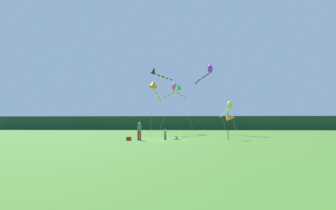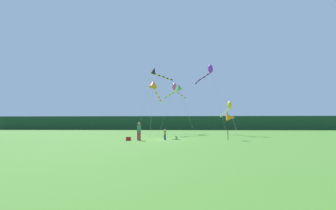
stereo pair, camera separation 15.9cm
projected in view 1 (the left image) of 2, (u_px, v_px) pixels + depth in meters
ground_plane at (165, 140)px, 23.96m from camera, size 120.00×120.00×0.00m
distant_treeline at (174, 123)px, 68.92m from camera, size 108.00×3.48×4.05m
person_adult at (139, 130)px, 22.75m from camera, size 0.39×0.39×1.77m
person_child at (165, 134)px, 23.58m from camera, size 0.24×0.24×1.09m
cooler_box at (129, 139)px, 22.36m from camera, size 0.43×0.36×0.36m
banner_flag_pole at (231, 118)px, 23.88m from camera, size 0.90×0.70×2.81m
kite_black at (155, 72)px, 39.53m from camera, size 5.66×4.12×11.46m
kite_rainbow at (175, 88)px, 42.96m from camera, size 4.89×9.11×9.38m
kite_orange at (154, 86)px, 30.74m from camera, size 1.26×8.05×7.51m
kite_yellow at (228, 107)px, 34.03m from camera, size 0.83×8.89×5.10m
kite_green at (177, 88)px, 40.31m from camera, size 5.25×6.31×8.84m
kite_purple at (209, 70)px, 39.59m from camera, size 3.96×9.59×11.92m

